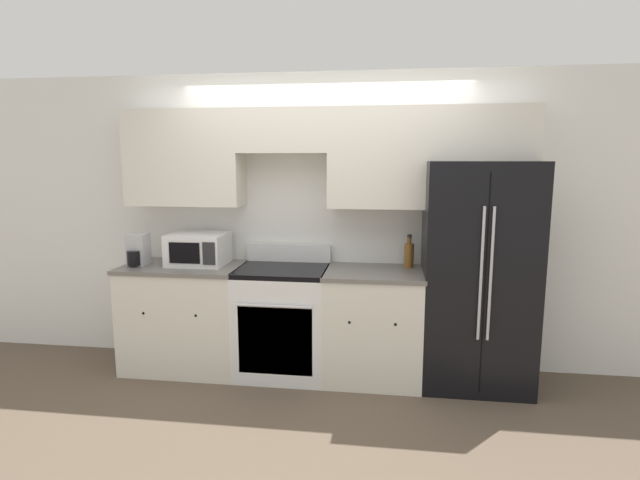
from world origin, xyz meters
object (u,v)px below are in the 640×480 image
oven_range (283,320)px  microwave (199,249)px  refrigerator (476,274)px  bottle (409,255)px

oven_range → microwave: bearing=175.2°
microwave → refrigerator: bearing=0.1°
microwave → oven_range: bearing=-4.8°
oven_range → bottle: bearing=9.2°
oven_range → microwave: 0.97m
oven_range → refrigerator: 1.68m
oven_range → refrigerator: size_ratio=0.60×
oven_range → bottle: 1.23m
refrigerator → bottle: 0.57m
refrigerator → microwave: 2.38m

